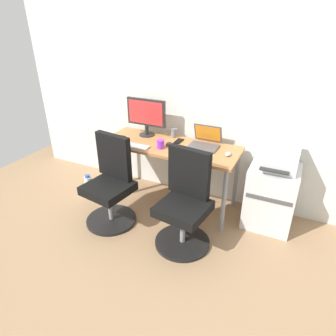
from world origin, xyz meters
TOP-DOWN VIEW (x-y plane):
  - ground_plane at (0.00, 0.00)m, footprint 5.28×5.28m
  - back_wall at (0.00, 0.38)m, footprint 4.40×0.04m
  - desk at (0.00, 0.00)m, footprint 1.52×0.59m
  - office_chair_left at (-0.43, -0.54)m, footprint 0.54×0.54m
  - office_chair_right at (0.41, -0.54)m, footprint 0.54×0.54m
  - side_cabinet at (1.11, 0.10)m, footprint 0.48×0.48m
  - printer at (1.11, 0.10)m, footprint 0.38×0.40m
  - water_bottle_on_floor at (-0.94, -0.33)m, footprint 0.09×0.09m
  - desktop_monitor at (-0.37, 0.15)m, footprint 0.48×0.18m
  - open_laptop at (0.35, 0.14)m, footprint 0.31×0.29m
  - keyboard_by_monitor at (-0.33, -0.22)m, footprint 0.34×0.12m
  - keyboard_by_laptop at (0.36, -0.22)m, footprint 0.34×0.12m
  - mouse_by_monitor at (-0.01, -0.01)m, footprint 0.06×0.10m
  - mouse_by_laptop at (0.65, -0.00)m, footprint 0.06×0.10m
  - coffee_mug at (-0.05, -0.13)m, footprint 0.08×0.08m
  - pen_cup at (-0.06, 0.24)m, footprint 0.07×0.07m
  - phone_near_monitor at (0.05, 0.13)m, footprint 0.07×0.14m
  - phone_near_laptop at (-0.61, -0.07)m, footprint 0.07×0.14m

SIDE VIEW (x-z plane):
  - ground_plane at x=0.00m, z-range 0.00..0.00m
  - water_bottle_on_floor at x=-0.94m, z-range -0.01..0.30m
  - side_cabinet at x=1.11m, z-range 0.00..0.67m
  - office_chair_left at x=-0.43m, z-range -0.05..0.89m
  - office_chair_right at x=0.41m, z-range -0.05..0.89m
  - desk at x=0.00m, z-range 0.29..1.04m
  - phone_near_monitor at x=0.05m, z-range 0.75..0.76m
  - phone_near_laptop at x=-0.61m, z-range 0.75..0.76m
  - keyboard_by_monitor at x=-0.33m, z-range 0.75..0.77m
  - keyboard_by_laptop at x=0.36m, z-range 0.75..0.77m
  - mouse_by_monitor at x=-0.01m, z-range 0.75..0.78m
  - mouse_by_laptop at x=0.65m, z-range 0.75..0.78m
  - printer at x=1.11m, z-range 0.67..0.91m
  - coffee_mug at x=-0.05m, z-range 0.75..0.84m
  - pen_cup at x=-0.06m, z-range 0.75..0.85m
  - open_laptop at x=0.35m, z-range 0.69..0.91m
  - desktop_monitor at x=-0.37m, z-range 0.78..1.21m
  - back_wall at x=0.00m, z-range 0.00..2.60m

